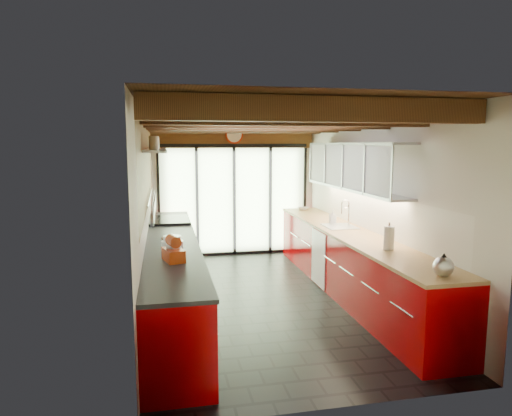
% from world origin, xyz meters
% --- Properties ---
extents(ground, '(5.50, 5.50, 0.00)m').
position_xyz_m(ground, '(0.00, 0.00, 0.00)').
color(ground, black).
rests_on(ground, ground).
extents(room_shell, '(5.50, 5.50, 5.50)m').
position_xyz_m(room_shell, '(0.00, 0.00, 1.65)').
color(room_shell, silver).
rests_on(room_shell, ground).
extents(ceiling_beams, '(3.14, 5.06, 4.90)m').
position_xyz_m(ceiling_beams, '(-0.00, 0.38, 2.46)').
color(ceiling_beams, '#593316').
rests_on(ceiling_beams, ground).
extents(glass_door, '(2.95, 0.10, 2.90)m').
position_xyz_m(glass_door, '(0.00, 2.69, 1.66)').
color(glass_door, '#C6EAAD').
rests_on(glass_door, ground).
extents(left_counter, '(0.68, 5.00, 0.92)m').
position_xyz_m(left_counter, '(-1.28, 0.00, 0.46)').
color(left_counter, '#A60204').
rests_on(left_counter, ground).
extents(range_stove, '(0.66, 0.90, 0.97)m').
position_xyz_m(range_stove, '(-1.28, 1.45, 0.47)').
color(range_stove, silver).
rests_on(range_stove, ground).
extents(right_counter, '(0.68, 5.00, 0.92)m').
position_xyz_m(right_counter, '(1.27, 0.00, 0.46)').
color(right_counter, '#A60204').
rests_on(right_counter, ground).
extents(sink_assembly, '(0.45, 0.52, 0.43)m').
position_xyz_m(sink_assembly, '(1.29, 0.40, 0.96)').
color(sink_assembly, silver).
rests_on(sink_assembly, right_counter).
extents(upper_cabinets_right, '(0.34, 3.00, 3.00)m').
position_xyz_m(upper_cabinets_right, '(1.43, 0.30, 1.85)').
color(upper_cabinets_right, silver).
rests_on(upper_cabinets_right, ground).
extents(left_wall_fixtures, '(0.28, 2.60, 0.96)m').
position_xyz_m(left_wall_fixtures, '(-1.47, 0.25, 1.80)').
color(left_wall_fixtures, silver).
rests_on(left_wall_fixtures, ground).
extents(stand_mixer, '(0.26, 0.35, 0.29)m').
position_xyz_m(stand_mixer, '(-1.27, -1.16, 1.03)').
color(stand_mixer, '#D24210').
rests_on(stand_mixer, left_counter).
extents(pot_large, '(0.23, 0.23, 0.14)m').
position_xyz_m(pot_large, '(-1.27, -0.47, 0.99)').
color(pot_large, silver).
rests_on(pot_large, left_counter).
extents(pot_small, '(0.32, 0.32, 0.10)m').
position_xyz_m(pot_small, '(-1.27, -0.59, 0.97)').
color(pot_small, silver).
rests_on(pot_small, left_counter).
extents(cutting_board, '(0.27, 0.34, 0.03)m').
position_xyz_m(cutting_board, '(-1.27, -0.10, 0.93)').
color(cutting_board, brown).
rests_on(cutting_board, left_counter).
extents(kettle, '(0.23, 0.26, 0.23)m').
position_xyz_m(kettle, '(1.27, -2.25, 1.02)').
color(kettle, silver).
rests_on(kettle, right_counter).
extents(paper_towel, '(0.13, 0.13, 0.34)m').
position_xyz_m(paper_towel, '(1.27, -1.16, 1.06)').
color(paper_towel, white).
rests_on(paper_towel, right_counter).
extents(soap_bottle, '(0.11, 0.11, 0.22)m').
position_xyz_m(soap_bottle, '(1.27, 0.69, 1.03)').
color(soap_bottle, silver).
rests_on(soap_bottle, right_counter).
extents(bowl, '(0.25, 0.25, 0.05)m').
position_xyz_m(bowl, '(1.27, 2.25, 0.95)').
color(bowl, silver).
rests_on(bowl, right_counter).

